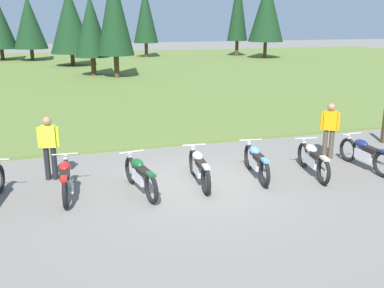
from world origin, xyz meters
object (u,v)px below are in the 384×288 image
at_px(motorcycle_sky_blue, 256,161).
at_px(motorcycle_navy, 365,154).
at_px(motorcycle_british_green, 140,175).
at_px(motorcycle_red, 66,179).
at_px(motorcycle_silver, 199,167).
at_px(motorcycle_cream, 313,159).
at_px(rider_in_hivis_vest, 49,144).
at_px(rider_checking_bike, 330,127).

xyz_separation_m(motorcycle_sky_blue, motorcycle_navy, (3.17, -0.25, 0.00)).
bearing_deg(motorcycle_british_green, motorcycle_sky_blue, 3.04).
distance_m(motorcycle_red, motorcycle_british_green, 1.73).
height_order(motorcycle_british_green, motorcycle_navy, same).
bearing_deg(motorcycle_silver, motorcycle_cream, -4.84).
distance_m(motorcycle_silver, rider_in_hivis_vest, 3.88).
bearing_deg(motorcycle_red, rider_checking_bike, 5.71).
height_order(motorcycle_silver, motorcycle_navy, same).
relative_size(motorcycle_british_green, motorcycle_cream, 1.00).
height_order(motorcycle_red, rider_in_hivis_vest, rider_in_hivis_vest).
relative_size(motorcycle_british_green, rider_in_hivis_vest, 1.25).
bearing_deg(motorcycle_red, motorcycle_cream, -3.69).
relative_size(motorcycle_silver, motorcycle_cream, 1.01).
xyz_separation_m(motorcycle_silver, rider_in_hivis_vest, (-3.57, 1.42, 0.51)).
xyz_separation_m(motorcycle_british_green, motorcycle_sky_blue, (3.11, 0.17, 0.00)).
bearing_deg(motorcycle_sky_blue, motorcycle_red, 178.59).
distance_m(motorcycle_silver, motorcycle_sky_blue, 1.58).
distance_m(motorcycle_red, rider_checking_bike, 7.62).
distance_m(motorcycle_navy, rider_in_hivis_vest, 8.50).
bearing_deg(motorcycle_navy, motorcycle_silver, 177.34).
height_order(motorcycle_navy, rider_in_hivis_vest, rider_in_hivis_vest).
relative_size(motorcycle_red, rider_in_hivis_vest, 1.26).
relative_size(rider_in_hivis_vest, rider_checking_bike, 1.00).
relative_size(motorcycle_cream, motorcycle_navy, 0.99).
relative_size(motorcycle_red, rider_checking_bike, 1.26).
distance_m(motorcycle_sky_blue, motorcycle_navy, 3.18).
relative_size(motorcycle_british_green, rider_checking_bike, 1.25).
height_order(motorcycle_british_green, motorcycle_cream, same).
xyz_separation_m(motorcycle_british_green, motorcycle_silver, (1.52, 0.14, 0.00)).
height_order(motorcycle_red, motorcycle_british_green, same).
height_order(motorcycle_british_green, rider_checking_bike, rider_checking_bike).
relative_size(motorcycle_sky_blue, rider_checking_bike, 1.25).
xyz_separation_m(motorcycle_red, rider_in_hivis_vest, (-0.34, 1.27, 0.51)).
xyz_separation_m(motorcycle_red, rider_checking_bike, (7.57, 0.76, 0.51)).
bearing_deg(motorcycle_cream, rider_in_hivis_vest, 165.86).
height_order(motorcycle_sky_blue, motorcycle_cream, same).
distance_m(motorcycle_red, motorcycle_silver, 3.24).
relative_size(motorcycle_british_green, motorcycle_navy, 0.99).
distance_m(motorcycle_british_green, motorcycle_sky_blue, 3.11).
height_order(motorcycle_red, motorcycle_navy, same).
distance_m(motorcycle_sky_blue, motorcycle_cream, 1.54).
xyz_separation_m(motorcycle_sky_blue, rider_in_hivis_vest, (-5.16, 1.39, 0.51)).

